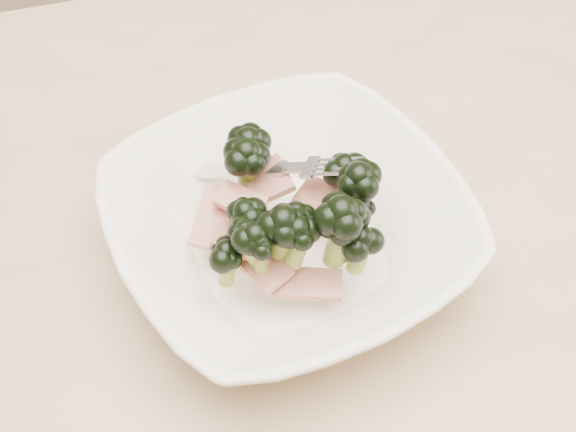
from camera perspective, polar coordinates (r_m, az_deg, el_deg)
name	(u,v)px	position (r m, az deg, el deg)	size (l,w,h in m)	color
dining_table	(276,320)	(0.74, -0.82, -7.40)	(1.20, 0.80, 0.75)	tan
broccoli_dish	(289,226)	(0.63, 0.08, -0.74)	(0.33, 0.33, 0.11)	#F4E6CE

